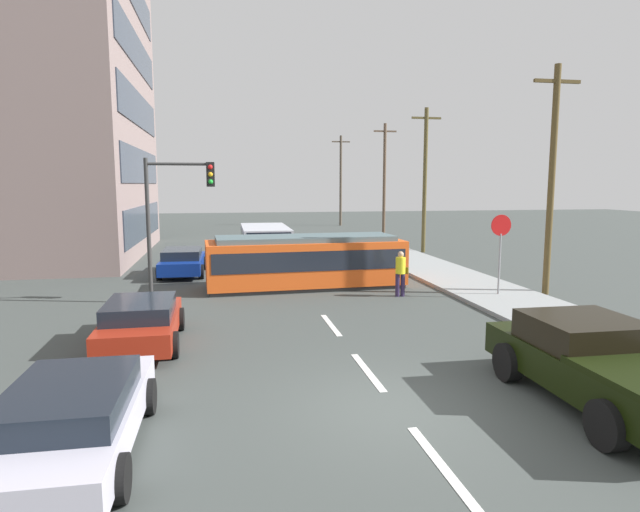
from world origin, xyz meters
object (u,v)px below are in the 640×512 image
Objects in this scene: parked_sedan_near at (73,418)px; utility_pole_mid at (425,178)px; utility_pole_near at (552,177)px; parked_sedan_far at (183,261)px; streetcar_tram at (305,261)px; city_bus at (265,240)px; pickup_truck_parked at (599,364)px; traffic_light_mast at (175,203)px; stop_sign at (501,238)px; parked_sedan_mid at (141,321)px; utility_pole_far at (384,178)px; pedestrian_crossing at (401,271)px; utility_pole_distant at (341,179)px.

utility_pole_mid reaches higher than parked_sedan_near.
parked_sedan_far is at bearing 153.05° from utility_pole_near.
parked_sedan_far is at bearing 141.83° from streetcar_tram.
city_bus is 1.17× the size of pickup_truck_parked.
streetcar_tram is at bearing 105.91° from pickup_truck_parked.
streetcar_tram is 1.58× the size of traffic_light_mast.
stop_sign reaches higher than pickup_truck_parked.
utility_pole_near is at bearing -90.49° from utility_pole_mid.
pickup_truck_parked is at bearing -31.62° from parked_sedan_mid.
utility_pole_far reaches higher than utility_pole_near.
pickup_truck_parked is at bearing -100.24° from utility_pole_far.
pedestrian_crossing reaches higher than parked_sedan_mid.
utility_pole_near is (13.70, -6.96, 3.73)m from parked_sedan_far.
stop_sign is at bearing 71.65° from pickup_truck_parked.
utility_pole_far reaches higher than parked_sedan_far.
traffic_light_mast is (-7.98, 0.55, 2.52)m from pedestrian_crossing.
parked_sedan_mid and parked_sedan_far have the same top height.
pedestrian_crossing is 0.38× the size of parked_sedan_far.
utility_pole_near reaches higher than traffic_light_mast.
stop_sign is at bearing -58.09° from city_bus.
streetcar_tram is at bearing 20.93° from traffic_light_mast.
city_bus is 11.55m from traffic_light_mast.
parked_sedan_near is 0.53× the size of utility_pole_mid.
pedestrian_crossing reaches higher than parked_sedan_near.
traffic_light_mast reaches higher than stop_sign.
streetcar_tram is 1.34× the size of city_bus.
traffic_light_mast is (0.22, -5.81, 2.84)m from parked_sedan_far.
traffic_light_mast is (0.71, 10.85, 2.84)m from parked_sedan_near.
pickup_truck_parked is 1.21× the size of parked_sedan_mid.
city_bus is at bearing 77.80° from parked_sedan_near.
traffic_light_mast is at bearing 172.90° from stop_sign.
utility_pole_distant is (4.98, 43.94, 3.82)m from pickup_truck_parked.
parked_sedan_near is at bearing -130.12° from pedestrian_crossing.
city_bus is at bearing -174.37° from utility_pole_mid.
utility_pole_near is 34.51m from utility_pole_distant.
streetcar_tram is 1.81× the size of parked_sedan_far.
streetcar_tram is at bearing 160.88° from utility_pole_near.
traffic_light_mast is at bearing -110.36° from city_bus.
pedestrian_crossing is 10.05m from pickup_truck_parked.
utility_pole_distant reaches higher than utility_pole_near.
parked_sedan_far is 21.62m from utility_pole_far.
traffic_light_mast is (-11.41, 1.42, 1.27)m from stop_sign.
streetcar_tram reaches higher than city_bus.
pickup_truck_parked is at bearing -96.47° from utility_pole_distant.
utility_pole_distant is (-0.24, 21.81, 0.15)m from utility_pole_mid.
utility_pole_mid is 0.97× the size of utility_pole_distant.
city_bus reaches higher than parked_sedan_mid.
parked_sedan_near is (-8.68, -10.30, -0.32)m from pedestrian_crossing.
utility_pole_far is at bearing 56.59° from traffic_light_mast.
parked_sedan_near and parked_sedan_far have the same top height.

